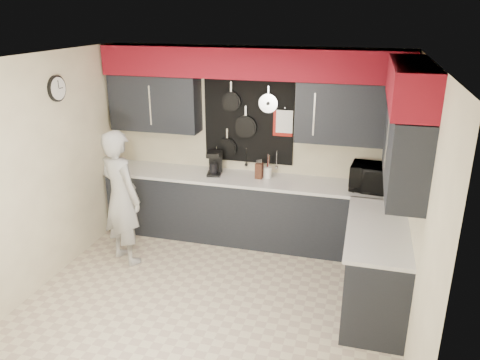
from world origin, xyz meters
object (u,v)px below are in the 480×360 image
(knife_block, at_px, (259,171))
(coffee_maker, at_px, (214,162))
(utensil_crock, at_px, (267,172))
(microwave, at_px, (375,178))
(person, at_px, (121,198))

(knife_block, distance_m, coffee_maker, 0.62)
(knife_block, height_order, utensil_crock, knife_block)
(microwave, height_order, utensil_crock, microwave)
(coffee_maker, distance_m, person, 1.33)
(knife_block, distance_m, person, 1.80)
(coffee_maker, height_order, person, person)
(utensil_crock, relative_size, coffee_maker, 0.44)
(knife_block, xyz_separation_m, coffee_maker, (-0.62, -0.00, 0.07))
(utensil_crock, distance_m, coffee_maker, 0.73)
(utensil_crock, bearing_deg, knife_block, -150.43)
(knife_block, distance_m, utensil_crock, 0.12)
(utensil_crock, xyz_separation_m, coffee_maker, (-0.72, -0.06, 0.10))
(coffee_maker, bearing_deg, knife_block, -10.73)
(microwave, relative_size, person, 0.35)
(utensil_crock, height_order, person, person)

